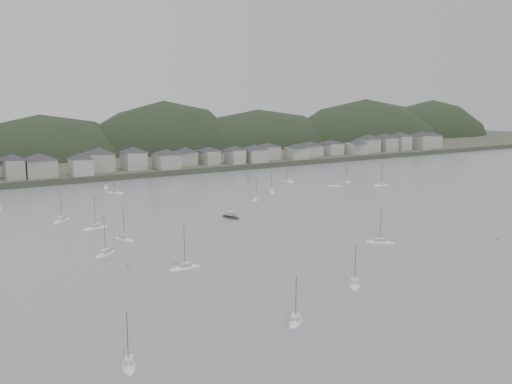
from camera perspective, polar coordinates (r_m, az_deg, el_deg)
ground at (r=156.01m, az=15.16°, el=-6.06°), size 900.00×900.00×0.00m
far_shore_land at (r=412.55m, az=-16.80°, el=3.68°), size 900.00×250.00×3.00m
forested_ridge at (r=391.06m, az=-14.98°, el=1.57°), size 851.55×103.94×102.57m
waterfront_town at (r=328.47m, az=-2.81°, el=3.91°), size 451.48×28.46×12.92m
sailboat_lead at (r=228.18m, az=0.01°, el=-0.75°), size 7.16×6.62×10.15m
moored_fleet at (r=188.66m, az=-3.47°, el=-2.97°), size 266.42×177.25×13.48m
motor_launch_far at (r=195.56m, az=-2.53°, el=-2.48°), size 4.38×8.69×3.97m
mooring_buoys at (r=196.58m, az=1.23°, el=-2.45°), size 153.13×112.99×0.70m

